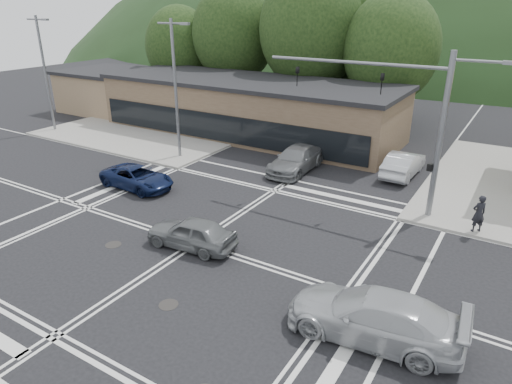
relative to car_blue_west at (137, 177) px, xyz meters
The scene contains 20 objects.
ground 7.81m from the car_blue_west, 26.46° to the right, with size 120.00×120.00×0.00m, color black.
sidewalk_nw 14.06m from the car_blue_west, 124.86° to the left, with size 16.00×16.00×0.15m, color gray.
commercial_row 13.64m from the car_blue_west, 94.36° to the left, with size 24.00×8.00×4.00m, color brown.
commercial_nw 21.78m from the car_blue_west, 141.53° to the left, with size 8.00×7.00×3.60m, color #846B4F.
hill_north 86.81m from the car_blue_west, 85.40° to the left, with size 252.00×126.00×140.00m, color #1D3317.
tree_n_a 22.66m from the car_blue_west, 108.90° to the left, with size 8.00×8.00×11.75m.
tree_n_b 21.77m from the car_blue_west, 87.30° to the left, with size 9.00×9.00×12.98m.
tree_n_c 22.79m from the car_blue_west, 68.79° to the left, with size 7.60×7.60×10.87m.
tree_n_d 24.05m from the car_blue_west, 123.71° to the left, with size 6.80×6.80×9.76m.
tree_n_e 25.86m from the car_blue_west, 78.55° to the left, with size 8.40×8.40×11.98m.
streetlight_nw 7.23m from the car_blue_west, 104.89° to the left, with size 2.50×0.25×9.00m.
streetlight_w 16.56m from the car_blue_west, 159.72° to the left, with size 2.50×0.25×9.00m.
signal_mast_ne 15.35m from the car_blue_west, 18.78° to the left, with size 11.65×0.30×8.00m.
car_blue_west is the anchor object (origin of this frame).
car_grey_center 8.00m from the car_blue_west, 28.10° to the right, with size 1.62×4.03×1.37m, color slate.
car_silver_east 16.51m from the car_blue_west, 18.78° to the right, with size 2.25×5.53×1.60m, color #AAADB1.
car_queue_a 16.00m from the car_blue_west, 38.81° to the left, with size 1.58×4.54×1.50m, color #B4B7BC.
car_queue_b 15.17m from the car_blue_west, 58.30° to the left, with size 1.96×4.86×1.66m, color white.
car_northbound 9.77m from the car_blue_west, 48.55° to the left, with size 2.12×5.21×1.51m, color slate.
pedestrian 17.90m from the car_blue_west, 13.02° to the left, with size 0.65×0.42×1.77m, color black.
Camera 1 is at (11.64, -13.75, 9.91)m, focal length 32.00 mm.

